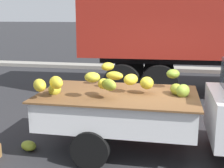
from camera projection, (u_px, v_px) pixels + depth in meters
The scene contains 3 objects.
ground at pixel (158, 146), 5.88m from camera, with size 220.00×220.00×0.00m, color #28282B.
curb_strip at pixel (168, 69), 13.89m from camera, with size 80.00×0.80×0.16m, color gray.
fallen_banana_bunch_near_tailgate at pixel (29, 146), 5.67m from camera, with size 0.34×0.25×0.17m, color olive.
Camera 1 is at (0.20, -5.55, 2.46)m, focal length 48.82 mm.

